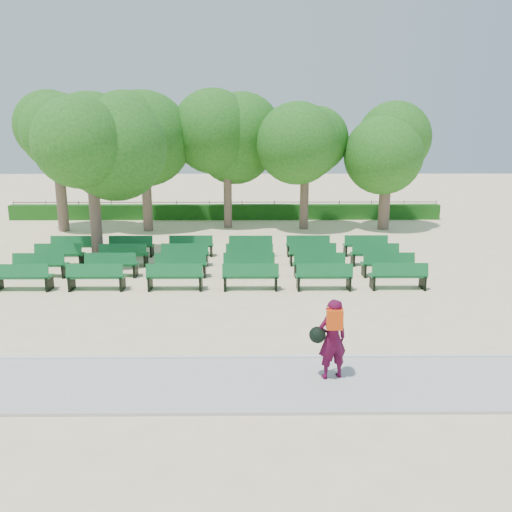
# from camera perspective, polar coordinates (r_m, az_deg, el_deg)

# --- Properties ---
(ground) EXTENTS (120.00, 120.00, 0.00)m
(ground) POSITION_cam_1_polar(r_m,az_deg,el_deg) (16.89, -5.84, -2.90)
(ground) COLOR beige
(paving) EXTENTS (30.00, 2.20, 0.06)m
(paving) POSITION_cam_1_polar(r_m,az_deg,el_deg) (10.01, -9.74, -14.26)
(paving) COLOR #B1B0AC
(paving) RESTS_ON ground
(curb) EXTENTS (30.00, 0.12, 0.10)m
(curb) POSITION_cam_1_polar(r_m,az_deg,el_deg) (11.02, -8.80, -11.46)
(curb) COLOR silver
(curb) RESTS_ON ground
(hedge) EXTENTS (26.00, 0.70, 0.90)m
(hedge) POSITION_cam_1_polar(r_m,az_deg,el_deg) (30.51, -3.51, 5.05)
(hedge) COLOR #184E14
(hedge) RESTS_ON ground
(fence) EXTENTS (26.00, 0.10, 1.02)m
(fence) POSITION_cam_1_polar(r_m,az_deg,el_deg) (30.97, -3.47, 4.32)
(fence) COLOR black
(fence) RESTS_ON ground
(tree_line) EXTENTS (21.80, 6.80, 7.04)m
(tree_line) POSITION_cam_1_polar(r_m,az_deg,el_deg) (26.63, -3.93, 2.93)
(tree_line) COLOR #24631A
(tree_line) RESTS_ON ground
(bench_array) EXTENTS (1.76, 0.55, 1.11)m
(bench_array) POSITION_cam_1_polar(r_m,az_deg,el_deg) (18.23, -4.51, -1.41)
(bench_array) COLOR #105C29
(bench_array) RESTS_ON ground
(tree_among) EXTENTS (4.30, 4.30, 5.92)m
(tree_among) POSITION_cam_1_polar(r_m,az_deg,el_deg) (19.77, -18.31, 10.47)
(tree_among) COLOR brown
(tree_among) RESTS_ON ground
(person) EXTENTS (0.79, 0.53, 1.60)m
(person) POSITION_cam_1_polar(r_m,az_deg,el_deg) (9.82, 8.60, -9.24)
(person) COLOR #460A27
(person) RESTS_ON ground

